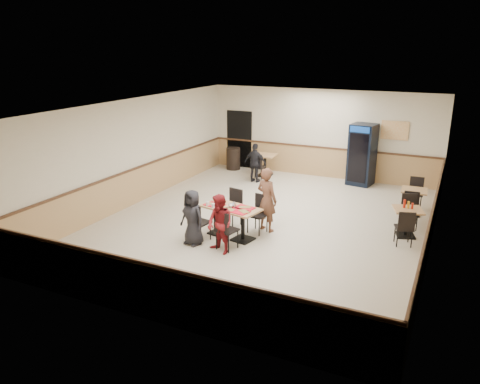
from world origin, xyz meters
The scene contains 20 objects.
ground centered at (0.00, 0.00, 0.00)m, with size 10.00×10.00×0.00m, color beige.
room_shell centered at (1.78, 2.55, 0.58)m, with size 10.00×10.00×10.00m.
main_table centered at (-0.37, -1.22, 0.50)m, with size 1.51×0.96×0.75m.
main_chairs centered at (-0.42, -1.21, 0.48)m, with size 1.54×1.85×0.95m.
diner_woman_left centered at (-0.98, -1.97, 0.65)m, with size 0.63×0.41×1.30m, color black.
diner_woman_right centered at (-0.19, -2.12, 0.67)m, with size 0.65×0.51×1.34m, color maroon.
diner_man_opposite centered at (0.24, -0.46, 0.80)m, with size 0.58×0.38×1.60m, color brown.
lone_diner centered at (-1.73, 3.34, 0.66)m, with size 0.77×0.32×1.31m, color black.
tabletop_clutter centered at (-0.38, -1.28, 0.78)m, with size 1.25×0.69×0.12m.
side_table_near centered at (3.41, 0.61, 0.46)m, with size 0.82×0.82×0.70m.
side_table_near_chair_south centered at (3.41, 0.06, 0.44)m, with size 0.41×0.41×0.88m, color black, non-canonical shape.
side_table_near_chair_north centered at (3.41, 1.17, 0.44)m, with size 0.41×0.41×0.88m, color black, non-canonical shape.
side_table_far centered at (3.38, 2.27, 0.47)m, with size 0.69×0.69×0.71m.
side_table_far_chair_south centered at (3.38, 1.71, 0.45)m, with size 0.41×0.41×0.89m, color black, non-canonical shape.
side_table_far_chair_north centered at (3.38, 2.83, 0.45)m, with size 0.41×0.41×0.89m, color black, non-canonical shape.
condiment_caddy centered at (3.38, 0.66, 0.78)m, with size 0.23×0.06×0.20m.
back_table centered at (-1.73, 4.20, 0.51)m, with size 0.75×0.75×0.76m.
back_table_chair_lone centered at (-1.73, 3.59, 0.48)m, with size 0.45×0.45×0.96m, color black, non-canonical shape.
pepsi_cooler centered at (1.50, 4.59, 1.00)m, with size 0.86×0.87×2.00m.
trash_bin centered at (-3.14, 4.55, 0.40)m, with size 0.51×0.51×0.80m, color black.
Camera 1 is at (4.28, -10.51, 4.41)m, focal length 35.00 mm.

